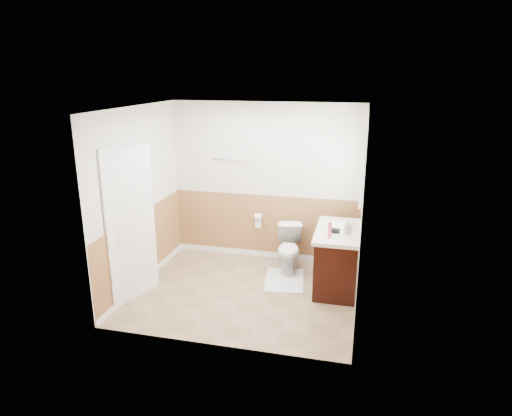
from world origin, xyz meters
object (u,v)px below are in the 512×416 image
(toilet, at_px, (289,249))
(lotion_bottle, at_px, (330,230))
(bath_mat, at_px, (284,280))
(soap_dispenser, at_px, (348,227))
(vanity_cabinet, at_px, (337,260))

(toilet, relative_size, lotion_bottle, 3.14)
(lotion_bottle, bearing_deg, bath_mat, 152.07)
(bath_mat, height_order, lotion_bottle, lotion_bottle)
(toilet, relative_size, soap_dispenser, 3.67)
(toilet, relative_size, vanity_cabinet, 0.63)
(bath_mat, xyz_separation_m, lotion_bottle, (0.64, -0.34, 0.95))
(bath_mat, bearing_deg, vanity_cabinet, -0.07)
(toilet, bearing_deg, soap_dispenser, -37.07)
(bath_mat, height_order, vanity_cabinet, vanity_cabinet)
(toilet, bearing_deg, vanity_cabinet, -34.09)
(toilet, height_order, lotion_bottle, lotion_bottle)
(toilet, distance_m, lotion_bottle, 1.14)
(bath_mat, relative_size, lotion_bottle, 3.64)
(toilet, bearing_deg, bath_mat, -97.41)
(vanity_cabinet, bearing_deg, toilet, 153.32)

